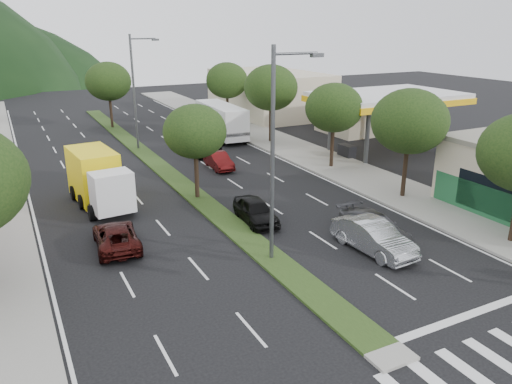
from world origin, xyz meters
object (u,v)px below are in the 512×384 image
motorhome (221,120)px  tree_med_far (108,81)px  streetlight_near (277,146)px  car_queue_a (256,211)px  streetlight_mid (136,87)px  car_queue_e (191,134)px  tree_med_near (195,132)px  car_queue_d (201,145)px  box_truck (98,180)px  tree_r_c (334,108)px  suv_maroon (116,237)px  tree_r_e (227,80)px  sedan_silver (373,237)px  car_queue_b (375,227)px  car_queue_c (219,161)px  tree_r_b (410,121)px  tree_r_d (271,88)px

motorhome → tree_med_far: bearing=133.3°
streetlight_near → car_queue_a: size_ratio=2.45×
streetlight_mid → car_queue_e: streetlight_mid is taller
tree_med_far → car_queue_a: (1.50, -31.41, -4.31)m
tree_med_near → car_queue_d: bearing=67.4°
car_queue_e → box_truck: 18.50m
motorhome → tree_r_c: bearing=-73.8°
car_queue_d → box_truck: size_ratio=0.77×
suv_maroon → car_queue_d: 19.46m
tree_r_e → car_queue_d: size_ratio=1.26×
tree_r_c → tree_med_near: 12.17m
sedan_silver → motorhome: motorhome is taller
motorhome → streetlight_mid: bearing=-170.9°
tree_r_c → tree_med_far: tree_med_far is taller
streetlight_near → box_truck: bearing=117.3°
car_queue_b → car_queue_c: 16.41m
tree_r_b → car_queue_e: (-6.48, 22.34, -4.39)m
tree_med_far → car_queue_e: 11.95m
motorhome → car_queue_d: bearing=-126.3°
tree_med_near → car_queue_a: size_ratio=1.47×
sedan_silver → car_queue_c: size_ratio=1.24×
tree_r_b → car_queue_c: size_ratio=1.80×
motorhome → box_truck: bearing=-133.1°
car_queue_e → motorhome: bearing=-9.1°
streetlight_near → car_queue_b: (5.76, -0.41, -4.89)m
streetlight_near → motorhome: size_ratio=1.15×
streetlight_near → car_queue_a: streetlight_near is taller
suv_maroon → car_queue_d: size_ratio=0.83×
car_queue_b → motorhome: (2.66, 26.37, 1.06)m
tree_med_far → motorhome: 13.63m
car_queue_a → car_queue_b: (4.46, -5.00, -0.00)m
car_queue_b → tree_r_c: bearing=64.1°
tree_med_far → suv_maroon: (-6.35, -31.25, -4.39)m
car_queue_c → tree_r_e: bearing=66.7°
car_queue_b → tree_r_b: bearing=36.2°
tree_med_far → box_truck: (-5.88, -24.20, -3.43)m
suv_maroon → box_truck: bearing=-88.9°
tree_r_d → suv_maroon: tree_r_d is taller
streetlight_mid → suv_maroon: streetlight_mid is taller
tree_r_d → box_truck: tree_r_d is taller
tree_med_far → car_queue_d: tree_med_far is taller
streetlight_mid → car_queue_b: 26.51m
car_queue_c → tree_r_d: bearing=40.5°
tree_med_near → car_queue_c: size_ratio=1.56×
tree_r_c → car_queue_a: bearing=-144.8°
tree_med_far → sedan_silver: 38.08m
box_truck → car_queue_b: bearing=128.7°
tree_med_near → car_queue_b: size_ratio=1.26×
tree_med_near → tree_med_far: 26.01m
car_queue_a → box_truck: (-7.38, 7.21, 0.88)m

